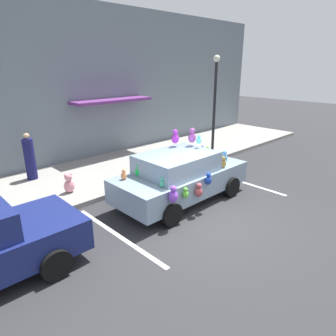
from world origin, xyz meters
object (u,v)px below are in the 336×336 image
(street_lamp_post, at_px, (215,97))
(plush_covered_car, at_px, (181,176))
(pedestrian_near_shopfront, at_px, (30,158))
(teddy_bear_on_sidewalk, at_px, (69,184))

(street_lamp_post, bearing_deg, plush_covered_car, -153.46)
(plush_covered_car, bearing_deg, pedestrian_near_shopfront, 120.21)
(plush_covered_car, xyz_separation_m, street_lamp_post, (4.31, 2.15, 1.91))
(pedestrian_near_shopfront, bearing_deg, street_lamp_post, -19.77)
(plush_covered_car, distance_m, teddy_bear_on_sidewalk, 3.54)
(pedestrian_near_shopfront, bearing_deg, teddy_bear_on_sidewalk, -79.42)
(plush_covered_car, height_order, teddy_bear_on_sidewalk, plush_covered_car)
(plush_covered_car, distance_m, street_lamp_post, 5.18)
(plush_covered_car, xyz_separation_m, teddy_bear_on_sidewalk, (-2.34, 2.63, -0.36))
(teddy_bear_on_sidewalk, bearing_deg, street_lamp_post, -4.09)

